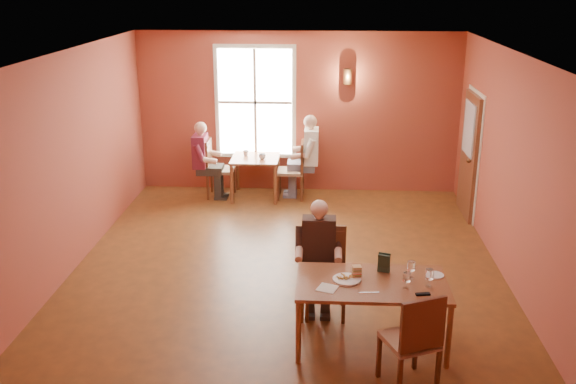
# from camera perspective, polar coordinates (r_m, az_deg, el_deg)

# --- Properties ---
(ground) EXTENTS (6.00, 7.00, 0.01)m
(ground) POSITION_cam_1_polar(r_m,az_deg,el_deg) (9.23, -0.07, -6.58)
(ground) COLOR brown
(ground) RESTS_ON ground
(wall_back) EXTENTS (6.00, 0.04, 3.00)m
(wall_back) POSITION_cam_1_polar(r_m,az_deg,el_deg) (12.09, 0.91, 7.05)
(wall_back) COLOR brown
(wall_back) RESTS_ON ground
(wall_front) EXTENTS (6.00, 0.04, 3.00)m
(wall_front) POSITION_cam_1_polar(r_m,az_deg,el_deg) (5.44, -2.28, -8.02)
(wall_front) COLOR brown
(wall_front) RESTS_ON ground
(wall_left) EXTENTS (0.04, 7.00, 3.00)m
(wall_left) POSITION_cam_1_polar(r_m,az_deg,el_deg) (9.36, -18.76, 2.56)
(wall_left) COLOR brown
(wall_left) RESTS_ON ground
(wall_right) EXTENTS (0.04, 7.00, 3.00)m
(wall_right) POSITION_cam_1_polar(r_m,az_deg,el_deg) (9.04, 19.29, 1.94)
(wall_right) COLOR brown
(wall_right) RESTS_ON ground
(ceiling) EXTENTS (6.00, 7.00, 0.04)m
(ceiling) POSITION_cam_1_polar(r_m,az_deg,el_deg) (8.40, -0.08, 12.26)
(ceiling) COLOR white
(ceiling) RESTS_ON wall_back
(window) EXTENTS (1.36, 0.10, 1.96)m
(window) POSITION_cam_1_polar(r_m,az_deg,el_deg) (12.06, -2.93, 7.96)
(window) COLOR white
(window) RESTS_ON wall_back
(door) EXTENTS (0.12, 1.04, 2.10)m
(door) POSITION_cam_1_polar(r_m,az_deg,el_deg) (11.29, 15.74, 3.14)
(door) COLOR maroon
(door) RESTS_ON ground
(wall_sconce) EXTENTS (0.16, 0.16, 0.28)m
(wall_sconce) POSITION_cam_1_polar(r_m,az_deg,el_deg) (11.87, 5.32, 10.18)
(wall_sconce) COLOR brown
(wall_sconce) RESTS_ON wall_back
(main_table) EXTENTS (1.65, 0.93, 0.77)m
(main_table) POSITION_cam_1_polar(r_m,az_deg,el_deg) (7.30, 7.35, -10.63)
(main_table) COLOR brown
(main_table) RESTS_ON ground
(chair_diner_main) EXTENTS (0.48, 0.48, 1.08)m
(chair_diner_main) POSITION_cam_1_polar(r_m,az_deg,el_deg) (7.78, 3.39, -7.26)
(chair_diner_main) COLOR #542F1C
(chair_diner_main) RESTS_ON ground
(diner_main) EXTENTS (0.54, 0.54, 1.34)m
(diner_main) POSITION_cam_1_polar(r_m,az_deg,el_deg) (7.70, 3.40, -6.49)
(diner_main) COLOR black
(diner_main) RESTS_ON ground
(chair_empty) EXTENTS (0.62, 0.62, 1.07)m
(chair_empty) POSITION_cam_1_polar(r_m,az_deg,el_deg) (6.62, 10.76, -12.64)
(chair_empty) COLOR #3E1F10
(chair_empty) RESTS_ON ground
(plate_food) EXTENTS (0.40, 0.40, 0.04)m
(plate_food) POSITION_cam_1_polar(r_m,az_deg,el_deg) (7.11, 5.25, -7.68)
(plate_food) COLOR white
(plate_food) RESTS_ON main_table
(sandwich) EXTENTS (0.11, 0.11, 0.12)m
(sandwich) POSITION_cam_1_polar(r_m,az_deg,el_deg) (7.17, 6.12, -7.13)
(sandwich) COLOR tan
(sandwich) RESTS_ON main_table
(goblet_a) EXTENTS (0.11, 0.11, 0.22)m
(goblet_a) POSITION_cam_1_polar(r_m,az_deg,el_deg) (7.21, 10.88, -6.76)
(goblet_a) COLOR white
(goblet_a) RESTS_ON main_table
(goblet_b) EXTENTS (0.09, 0.09, 0.22)m
(goblet_b) POSITION_cam_1_polar(r_m,az_deg,el_deg) (7.07, 12.45, -7.43)
(goblet_b) COLOR white
(goblet_b) RESTS_ON main_table
(goblet_c) EXTENTS (0.08, 0.08, 0.20)m
(goblet_c) POSITION_cam_1_polar(r_m,az_deg,el_deg) (6.99, 10.50, -7.70)
(goblet_c) COLOR white
(goblet_c) RESTS_ON main_table
(menu_stand) EXTENTS (0.15, 0.10, 0.22)m
(menu_stand) POSITION_cam_1_polar(r_m,az_deg,el_deg) (7.31, 8.53, -6.26)
(menu_stand) COLOR #22392A
(menu_stand) RESTS_ON main_table
(knife) EXTENTS (0.21, 0.03, 0.00)m
(knife) POSITION_cam_1_polar(r_m,az_deg,el_deg) (6.89, 7.21, -8.85)
(knife) COLOR white
(knife) RESTS_ON main_table
(napkin) EXTENTS (0.26, 0.26, 0.01)m
(napkin) POSITION_cam_1_polar(r_m,az_deg,el_deg) (6.93, 3.52, -8.53)
(napkin) COLOR white
(napkin) RESTS_ON main_table
(side_plate) EXTENTS (0.24, 0.24, 0.02)m
(side_plate) POSITION_cam_1_polar(r_m,az_deg,el_deg) (7.37, 12.95, -7.22)
(side_plate) COLOR white
(side_plate) RESTS_ON main_table
(sunglasses) EXTENTS (0.16, 0.07, 0.02)m
(sunglasses) POSITION_cam_1_polar(r_m,az_deg,el_deg) (6.93, 11.90, -8.86)
(sunglasses) COLOR black
(sunglasses) RESTS_ON main_table
(second_table) EXTENTS (0.87, 0.87, 0.76)m
(second_table) POSITION_cam_1_polar(r_m,az_deg,el_deg) (11.93, -2.89, 1.32)
(second_table) COLOR brown
(second_table) RESTS_ON ground
(chair_diner_white) EXTENTS (0.47, 0.47, 1.07)m
(chair_diner_white) POSITION_cam_1_polar(r_m,az_deg,el_deg) (11.84, 0.23, 1.97)
(chair_diner_white) COLOR #502E15
(chair_diner_white) RESTS_ON ground
(diner_white) EXTENTS (0.60, 0.60, 1.50)m
(diner_white) POSITION_cam_1_polar(r_m,az_deg,el_deg) (11.77, 0.38, 2.96)
(diner_white) COLOR white
(diner_white) RESTS_ON ground
(chair_diner_maroon) EXTENTS (0.48, 0.48, 1.09)m
(chair_diner_maroon) POSITION_cam_1_polar(r_m,az_deg,el_deg) (11.97, -6.00, 2.10)
(chair_diner_maroon) COLOR #482A0E
(chair_diner_maroon) RESTS_ON ground
(diner_maroon) EXTENTS (0.56, 0.56, 1.39)m
(diner_maroon) POSITION_cam_1_polar(r_m,az_deg,el_deg) (11.93, -6.16, 2.81)
(diner_maroon) COLOR #4D0F15
(diner_maroon) RESTS_ON ground
(cup_a) EXTENTS (0.13, 0.13, 0.10)m
(cup_a) POSITION_cam_1_polar(r_m,az_deg,el_deg) (11.69, -2.31, 3.17)
(cup_a) COLOR silver
(cup_a) RESTS_ON second_table
(cup_b) EXTENTS (0.13, 0.13, 0.10)m
(cup_b) POSITION_cam_1_polar(r_m,az_deg,el_deg) (11.94, -3.78, 3.47)
(cup_b) COLOR silver
(cup_b) RESTS_ON second_table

